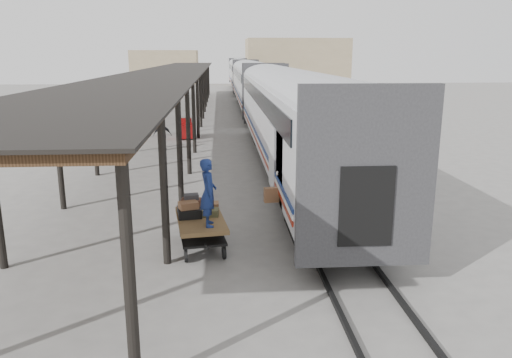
{
  "coord_description": "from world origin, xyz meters",
  "views": [
    {
      "loc": [
        0.08,
        -14.13,
        5.25
      ],
      "look_at": [
        1.1,
        0.01,
        1.7
      ],
      "focal_mm": 35.0,
      "sensor_mm": 36.0,
      "label": 1
    }
  ],
  "objects_px": {
    "luggage_tug": "(186,130)",
    "porter": "(208,193)",
    "pedestrian": "(163,135)",
    "baggage_cart": "(201,225)"
  },
  "relations": [
    {
      "from": "porter",
      "to": "luggage_tug",
      "type": "bearing_deg",
      "value": 0.44
    },
    {
      "from": "luggage_tug",
      "to": "porter",
      "type": "distance_m",
      "value": 19.52
    },
    {
      "from": "baggage_cart",
      "to": "luggage_tug",
      "type": "xyz_separation_m",
      "value": [
        -1.64,
        18.74,
        -0.07
      ]
    },
    {
      "from": "luggage_tug",
      "to": "pedestrian",
      "type": "bearing_deg",
      "value": -108.75
    },
    {
      "from": "luggage_tug",
      "to": "baggage_cart",
      "type": "bearing_deg",
      "value": -89.07
    },
    {
      "from": "porter",
      "to": "pedestrian",
      "type": "xyz_separation_m",
      "value": [
        -2.91,
        15.49,
        -0.9
      ]
    },
    {
      "from": "porter",
      "to": "baggage_cart",
      "type": "bearing_deg",
      "value": 15.91
    },
    {
      "from": "baggage_cart",
      "to": "luggage_tug",
      "type": "relative_size",
      "value": 1.72
    },
    {
      "from": "luggage_tug",
      "to": "porter",
      "type": "height_order",
      "value": "porter"
    },
    {
      "from": "luggage_tug",
      "to": "pedestrian",
      "type": "xyz_separation_m",
      "value": [
        -1.02,
        -3.9,
        0.28
      ]
    }
  ]
}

